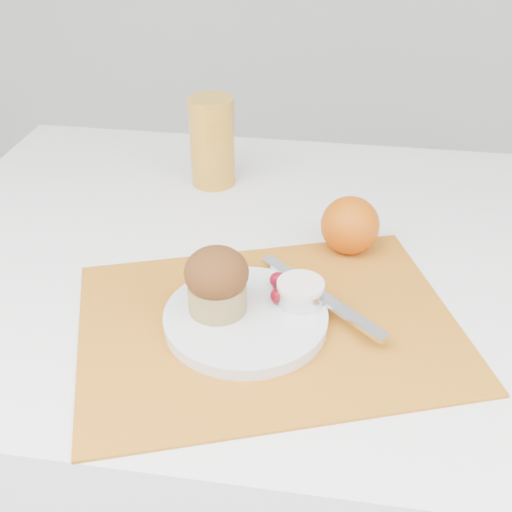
% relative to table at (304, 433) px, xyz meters
% --- Properties ---
extents(table, '(1.20, 0.80, 0.75)m').
position_rel_table_xyz_m(table, '(0.00, 0.00, 0.00)').
color(table, white).
rests_on(table, ground).
extents(placemat, '(0.54, 0.47, 0.00)m').
position_rel_table_xyz_m(placemat, '(-0.04, -0.17, 0.38)').
color(placemat, '#BF6F1A').
rests_on(placemat, table).
extents(plate, '(0.23, 0.23, 0.02)m').
position_rel_table_xyz_m(plate, '(-0.07, -0.17, 0.39)').
color(plate, silver).
rests_on(plate, placemat).
extents(ramekin, '(0.06, 0.06, 0.02)m').
position_rel_table_xyz_m(ramekin, '(-0.01, -0.14, 0.41)').
color(ramekin, silver).
rests_on(ramekin, plate).
extents(cream, '(0.07, 0.07, 0.01)m').
position_rel_table_xyz_m(cream, '(-0.01, -0.14, 0.42)').
color(cream, white).
rests_on(cream, ramekin).
extents(raspberry_near, '(0.02, 0.02, 0.02)m').
position_rel_table_xyz_m(raspberry_near, '(-0.04, -0.11, 0.40)').
color(raspberry_near, '#56020E').
rests_on(raspberry_near, plate).
extents(raspberry_far, '(0.02, 0.02, 0.02)m').
position_rel_table_xyz_m(raspberry_far, '(-0.03, -0.14, 0.40)').
color(raspberry_far, '#59020B').
rests_on(raspberry_far, plate).
extents(butter_knife, '(0.17, 0.16, 0.01)m').
position_rel_table_xyz_m(butter_knife, '(0.02, -0.13, 0.40)').
color(butter_knife, silver).
rests_on(butter_knife, plate).
extents(orange, '(0.08, 0.08, 0.08)m').
position_rel_table_xyz_m(orange, '(0.05, 0.02, 0.42)').
color(orange, '#C75307').
rests_on(orange, table).
extents(juice_glass, '(0.09, 0.09, 0.15)m').
position_rel_table_xyz_m(juice_glass, '(-0.19, 0.20, 0.45)').
color(juice_glass, gold).
rests_on(juice_glass, table).
extents(muffin, '(0.08, 0.08, 0.08)m').
position_rel_table_xyz_m(muffin, '(-0.11, -0.17, 0.44)').
color(muffin, tan).
rests_on(muffin, plate).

